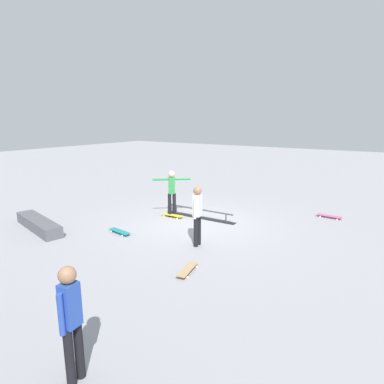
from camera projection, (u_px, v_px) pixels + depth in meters
name	position (u px, v px, depth m)	size (l,w,h in m)	color
ground_plane	(195.00, 223.00, 10.57)	(60.00, 60.00, 0.00)	#9E9EA3
grind_rail	(200.00, 214.00, 11.09)	(2.63, 0.29, 0.32)	black
skate_ledge	(39.00, 224.00, 9.91)	(2.51, 0.50, 0.33)	#595960
skater_main	(172.00, 190.00, 11.09)	(1.03, 0.89, 1.60)	black
skateboard_main	(172.00, 215.00, 11.17)	(0.81, 0.28, 0.09)	yellow
bystander_white_shirt	(197.00, 213.00, 8.48)	(0.22, 0.37, 1.61)	black
bystander_blue_shirt	(71.00, 319.00, 3.99)	(0.22, 0.36, 1.59)	black
loose_skateboard_natural	(188.00, 269.00, 7.13)	(0.37, 0.82, 0.09)	tan
loose_skateboard_pink	(330.00, 216.00, 11.07)	(0.81, 0.28, 0.09)	#E05993
loose_skateboard_teal	(120.00, 231.00, 9.55)	(0.82, 0.34, 0.09)	teal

